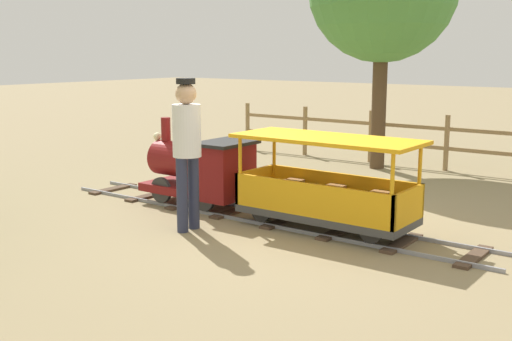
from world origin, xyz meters
name	(u,v)px	position (x,y,z in m)	size (l,w,h in m)	color
ground_plane	(284,222)	(0.00, 0.00, 0.00)	(60.00, 60.00, 0.00)	#8C7A56
track	(258,216)	(0.00, 0.36, 0.02)	(0.75, 5.70, 0.04)	gray
locomotive	(202,168)	(0.00, 1.22, 0.48)	(0.71, 1.45, 1.03)	maroon
passenger_car	(326,192)	(0.00, -0.54, 0.42)	(0.81, 2.00, 0.97)	#3F3F3F
conductor_person	(187,142)	(-0.87, 0.64, 0.96)	(0.30, 0.30, 1.62)	#282D47
fence_section	(407,138)	(4.20, 0.36, 0.48)	(0.08, 6.78, 0.90)	#93754C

